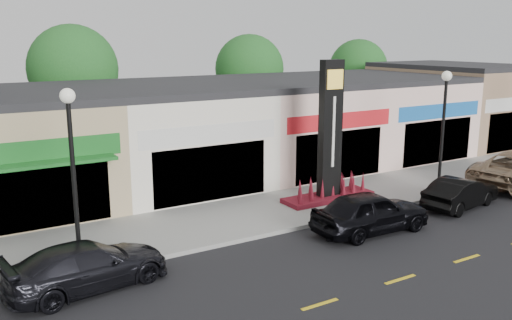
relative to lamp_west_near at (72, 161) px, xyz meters
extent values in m
plane|color=black|center=(8.00, -2.50, -3.48)|extent=(120.00, 120.00, 0.00)
cube|color=gray|center=(8.00, 1.85, -3.40)|extent=(52.00, 4.30, 0.15)
cube|color=gray|center=(8.00, -0.40, -3.40)|extent=(52.00, 0.20, 0.15)
cube|color=tan|center=(-0.50, 9.00, -1.23)|extent=(7.00, 10.00, 4.50)
cube|color=#262628|center=(-0.50, 9.00, 1.17)|extent=(7.00, 10.00, 0.30)
cube|color=black|center=(-0.50, 4.05, -2.08)|extent=(5.25, 0.10, 2.40)
cube|color=#16631E|center=(-0.50, 4.05, -0.38)|extent=(6.30, 0.12, 0.80)
cube|color=#16631E|center=(-0.50, 3.60, -0.78)|extent=(5.60, 0.90, 0.12)
cube|color=silver|center=(6.50, 9.00, -1.23)|extent=(7.00, 10.00, 4.50)
cube|color=#262628|center=(6.50, 9.00, 1.17)|extent=(7.00, 10.00, 0.30)
cube|color=black|center=(6.50, 4.05, -2.08)|extent=(5.25, 0.10, 2.40)
cube|color=silver|center=(6.50, 4.05, -0.38)|extent=(6.30, 0.12, 0.80)
cube|color=beige|center=(13.50, 9.00, -1.23)|extent=(7.00, 10.00, 4.50)
cube|color=#262628|center=(13.50, 9.00, 1.17)|extent=(7.00, 10.00, 0.30)
cube|color=black|center=(13.50, 4.05, -2.08)|extent=(5.25, 0.10, 2.40)
cube|color=red|center=(13.50, 4.05, -0.38)|extent=(6.30, 0.12, 0.80)
cube|color=beige|center=(20.50, 9.00, -1.23)|extent=(7.00, 10.00, 4.50)
cube|color=#262628|center=(20.50, 9.00, 1.17)|extent=(7.00, 10.00, 0.30)
cube|color=black|center=(20.50, 4.05, -2.08)|extent=(5.25, 0.10, 2.40)
cube|color=blue|center=(20.50, 4.05, -0.38)|extent=(6.30, 0.12, 0.80)
cube|color=#866A4E|center=(27.50, 9.00, -0.98)|extent=(7.00, 10.00, 5.00)
cube|color=#262628|center=(27.50, 9.00, 1.67)|extent=(7.00, 10.00, 0.30)
cylinder|color=#382619|center=(4.00, 17.00, -1.90)|extent=(0.36, 0.36, 3.15)
sphere|color=#174B18|center=(4.00, 17.00, 1.75)|extent=(5.20, 5.20, 5.20)
cylinder|color=#382619|center=(16.00, 17.00, -1.99)|extent=(0.36, 0.36, 2.97)
sphere|color=#174B18|center=(16.00, 17.00, 1.42)|extent=(4.80, 4.80, 4.80)
cylinder|color=#382619|center=(26.00, 17.00, -2.08)|extent=(0.36, 0.36, 2.80)
sphere|color=#174B18|center=(26.00, 17.00, 1.16)|extent=(4.60, 4.60, 4.60)
cylinder|color=black|center=(0.00, 0.00, -3.18)|extent=(0.32, 0.32, 0.30)
cylinder|color=black|center=(0.00, 0.00, -0.68)|extent=(0.14, 0.14, 5.00)
sphere|color=silver|center=(0.00, 0.00, 1.92)|extent=(0.44, 0.44, 0.44)
cylinder|color=black|center=(16.00, 0.00, -3.18)|extent=(0.32, 0.32, 0.30)
cylinder|color=black|center=(16.00, 0.00, -0.68)|extent=(0.14, 0.14, 5.00)
sphere|color=silver|center=(16.00, 0.00, 1.92)|extent=(0.44, 0.44, 0.44)
cube|color=#550E14|center=(11.00, 1.70, -3.23)|extent=(4.20, 1.30, 0.20)
cube|color=black|center=(11.00, 1.70, -0.33)|extent=(1.00, 0.40, 6.00)
cube|color=yellow|center=(11.00, 1.48, 1.87)|extent=(0.80, 0.05, 0.80)
cube|color=silver|center=(11.00, 1.48, -0.33)|extent=(0.12, 0.04, 3.00)
imported|color=black|center=(-0.07, -1.28, -2.80)|extent=(2.53, 4.88, 1.35)
imported|color=black|center=(10.02, -1.99, -2.70)|extent=(2.00, 4.65, 1.56)
imported|color=black|center=(15.29, -1.76, -2.82)|extent=(2.05, 4.17, 1.31)
camera|label=1|loc=(-3.37, -16.07, 3.54)|focal=38.00mm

